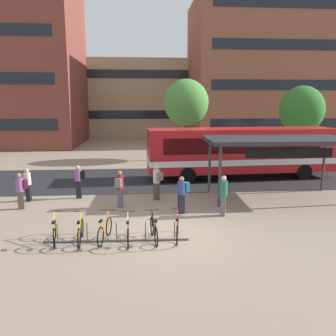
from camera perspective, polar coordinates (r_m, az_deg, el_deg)
The scene contains 22 objects.
ground at distance 12.78m, azimuth 0.38°, elevation -11.27°, with size 200.00×200.00×0.00m, color gray.
bus_lane_asphalt at distance 21.91m, azimuth -1.67°, elevation -1.83°, with size 80.00×7.20×0.01m, color #232326.
city_bus at distance 22.50m, azimuth 12.28°, elevation 2.85°, with size 12.15×3.25×3.20m.
bike_rack at distance 12.40m, azimuth -8.54°, elevation -11.66°, with size 5.09×0.20×0.70m.
parked_bicycle_yellow_0 at distance 12.71m, azimuth -18.39°, elevation -10.11°, with size 0.56×1.70×0.99m.
parked_bicycle_yellow_1 at distance 12.48m, azimuth -14.37°, elevation -10.29°, with size 0.52×1.72×0.99m.
parked_bicycle_orange_2 at distance 12.43m, azimuth -10.49°, elevation -10.21°, with size 0.53×1.70×0.99m.
parked_bicycle_silver_3 at distance 12.16m, azimuth -6.68°, elevation -10.57°, with size 0.52×1.72×0.99m.
parked_bicycle_black_4 at distance 12.25m, azimuth -2.35°, elevation -10.35°, with size 0.52×1.72×0.99m.
parked_bicycle_red_5 at distance 12.36m, azimuth 1.58°, elevation -10.14°, with size 0.52×1.72×0.99m.
transit_shelter at distance 17.87m, azimuth 17.88°, elevation 4.21°, with size 7.17×3.57×3.09m.
commuter_grey_pack_0 at distance 15.95m, azimuth -8.06°, elevation -3.08°, with size 0.42×0.58×1.74m.
commuter_black_pack_1 at distance 17.90m, azimuth -14.63°, elevation -1.83°, with size 0.55×0.37×1.71m.
commuter_navy_pack_2 at distance 14.86m, azimuth 9.22°, elevation -4.06°, with size 0.45×0.59×1.77m.
commuter_teal_pack_3 at distance 14.97m, azimuth 2.37°, elevation -4.05°, with size 0.58×0.43×1.67m.
commuter_grey_pack_4 at distance 17.02m, azimuth -1.86°, elevation -2.05°, with size 0.57×0.60×1.75m.
commuter_maroon_pack_5 at distance 16.96m, azimuth -23.34°, elevation -3.16°, with size 0.59×0.45×1.68m.
commuter_black_pack_6 at distance 18.21m, azimuth -22.32°, elevation -2.21°, with size 0.34×0.52×1.65m.
street_tree_0 at distance 28.97m, azimuth 3.04°, elevation 10.80°, with size 3.71×3.71×6.74m.
street_tree_1 at distance 33.17m, azimuth 21.39°, elevation 9.02°, with size 3.92×3.92×6.29m.
building_right_wing at distance 45.63m, azimuth 16.69°, elevation 14.88°, with size 19.28×11.24×16.72m.
building_centre_block at distance 53.04m, azimuth -5.74°, elevation 11.37°, with size 19.33×12.02×10.67m.
Camera 1 is at (-0.98, -11.80, 4.81)m, focal length 36.57 mm.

